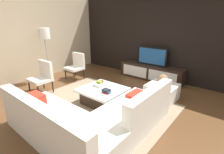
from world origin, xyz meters
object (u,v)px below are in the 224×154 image
(sectional_couch, at_px, (90,119))
(fruit_bowl, at_px, (100,84))
(ottoman, at_px, (162,92))
(decorative_ball, at_px, (163,80))
(television, at_px, (152,56))
(media_console, at_px, (151,72))
(accent_chair_near, at_px, (43,75))
(coffee_table, at_px, (103,95))
(book_stack, at_px, (106,91))
(floor_lamp, at_px, (44,37))
(accent_chair_far, at_px, (76,64))

(sectional_couch, bearing_deg, fruit_bowl, 125.79)
(ottoman, xyz_separation_m, decorative_ball, (0.00, 0.00, 0.33))
(television, bearing_deg, fruit_bowl, -97.28)
(ottoman, bearing_deg, media_console, 127.52)
(sectional_couch, relative_size, accent_chair_near, 2.66)
(media_console, xyz_separation_m, ottoman, (0.92, -1.20, -0.05))
(television, relative_size, sectional_couch, 0.44)
(decorative_ball, bearing_deg, ottoman, 0.00)
(fruit_bowl, distance_m, decorative_ball, 1.56)
(coffee_table, relative_size, book_stack, 4.75)
(fruit_bowl, bearing_deg, coffee_table, -29.69)
(media_console, height_order, floor_lamp, floor_lamp)
(ottoman, bearing_deg, accent_chair_near, -149.53)
(media_console, bearing_deg, accent_chair_near, -123.05)
(sectional_couch, xyz_separation_m, accent_chair_far, (-2.50, 1.76, 0.21))
(media_console, bearing_deg, floor_lamp, -137.71)
(media_console, bearing_deg, ottoman, -52.48)
(accent_chair_near, distance_m, book_stack, 2.00)
(fruit_bowl, relative_size, book_stack, 1.33)
(fruit_bowl, bearing_deg, media_console, 82.71)
(accent_chair_near, bearing_deg, coffee_table, 17.69)
(fruit_bowl, height_order, decorative_ball, decorative_ball)
(television, xyz_separation_m, decorative_ball, (0.92, -1.20, -0.27))
(sectional_couch, bearing_deg, ottoman, 78.45)
(floor_lamp, distance_m, decorative_ball, 3.68)
(decorative_ball, bearing_deg, television, 127.51)
(ottoman, height_order, fruit_bowl, fruit_bowl)
(coffee_table, bearing_deg, media_console, 87.51)
(coffee_table, relative_size, ottoman, 1.43)
(accent_chair_near, bearing_deg, ottoman, 31.39)
(coffee_table, relative_size, floor_lamp, 0.59)
(coffee_table, xyz_separation_m, accent_chair_near, (-1.73, -0.52, 0.29))
(decorative_ball, xyz_separation_m, book_stack, (-0.80, -1.22, -0.11))
(television, relative_size, book_stack, 4.83)
(sectional_couch, bearing_deg, media_console, 98.63)
(coffee_table, height_order, accent_chair_near, accent_chair_near)
(floor_lamp, distance_m, accent_chair_far, 1.30)
(television, distance_m, ottoman, 1.62)
(accent_chair_near, relative_size, ottoman, 1.24)
(media_console, height_order, sectional_couch, sectional_couch)
(floor_lamp, distance_m, ottoman, 3.78)
(sectional_couch, bearing_deg, accent_chair_near, 169.00)
(accent_chair_near, bearing_deg, book_stack, 12.63)
(media_console, distance_m, accent_chair_near, 3.37)
(accent_chair_near, height_order, accent_chair_far, same)
(television, relative_size, coffee_table, 1.02)
(television, bearing_deg, decorative_ball, -52.49)
(book_stack, bearing_deg, decorative_ball, 56.67)
(floor_lamp, distance_m, book_stack, 2.80)
(television, distance_m, floor_lamp, 3.42)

